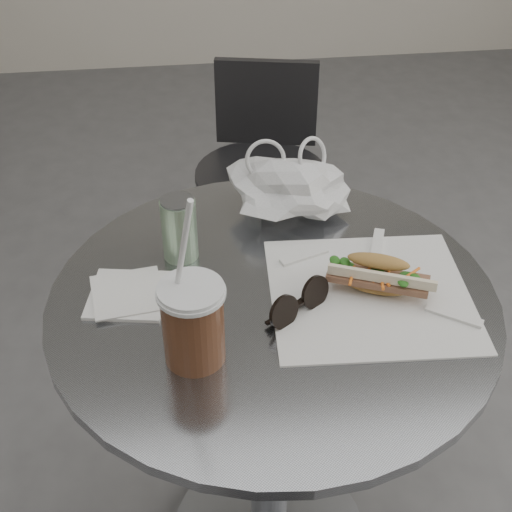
{
  "coord_description": "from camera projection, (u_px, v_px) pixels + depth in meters",
  "views": [
    {
      "loc": [
        -0.14,
        -0.7,
        1.53
      ],
      "look_at": [
        -0.02,
        0.25,
        0.79
      ],
      "focal_mm": 50.0,
      "sensor_mm": 36.0,
      "label": 1
    }
  ],
  "objects": [
    {
      "name": "iced_coffee",
      "position": [
        193.0,
        322.0,
        1.05
      ],
      "size": [
        0.1,
        0.1,
        0.29
      ],
      "color": "brown",
      "rests_on": "cafe_table"
    },
    {
      "name": "drink_can",
      "position": [
        179.0,
        228.0,
        1.25
      ],
      "size": [
        0.06,
        0.06,
        0.12
      ],
      "color": "#62A35F",
      "rests_on": "cafe_table"
    },
    {
      "name": "chair_far",
      "position": [
        262.0,
        205.0,
        2.17
      ],
      "size": [
        0.38,
        0.41,
        0.73
      ],
      "rotation": [
        0.0,
        0.0,
        2.94
      ],
      "color": "#2C2B2E",
      "rests_on": "ground"
    },
    {
      "name": "cafe_table",
      "position": [
        271.0,
        404.0,
        1.37
      ],
      "size": [
        0.76,
        0.76,
        0.74
      ],
      "color": "slate",
      "rests_on": "ground"
    },
    {
      "name": "plastic_bag",
      "position": [
        290.0,
        190.0,
        1.36
      ],
      "size": [
        0.27,
        0.24,
        0.11
      ],
      "primitive_type": null,
      "rotation": [
        0.0,
        0.0,
        0.37
      ],
      "color": "white",
      "rests_on": "cafe_table"
    },
    {
      "name": "sandwich_paper",
      "position": [
        370.0,
        294.0,
        1.2
      ],
      "size": [
        0.35,
        0.33,
        0.0
      ],
      "primitive_type": "cube",
      "rotation": [
        0.0,
        0.0,
        -0.05
      ],
      "color": "white",
      "rests_on": "cafe_table"
    },
    {
      "name": "banh_mi",
      "position": [
        378.0,
        275.0,
        1.19
      ],
      "size": [
        0.22,
        0.15,
        0.07
      ],
      "rotation": [
        0.0,
        0.0,
        -0.39
      ],
      "color": "#B57D44",
      "rests_on": "sandwich_paper"
    },
    {
      "name": "napkin_stack",
      "position": [
        128.0,
        294.0,
        1.2
      ],
      "size": [
        0.15,
        0.15,
        0.01
      ],
      "color": "white",
      "rests_on": "cafe_table"
    },
    {
      "name": "sunglasses",
      "position": [
        298.0,
        304.0,
        1.15
      ],
      "size": [
        0.12,
        0.1,
        0.06
      ],
      "rotation": [
        0.0,
        0.0,
        0.62
      ],
      "color": "black",
      "rests_on": "cafe_table"
    }
  ]
}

